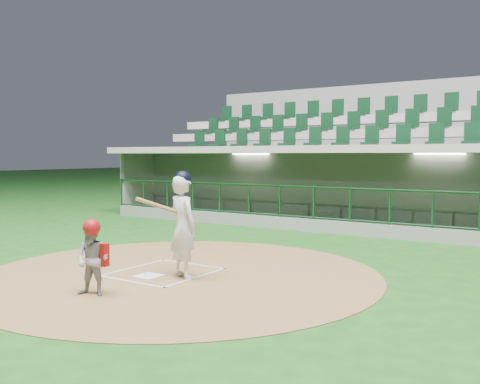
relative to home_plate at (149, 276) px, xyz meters
The scene contains 8 objects.
ground 0.70m from the home_plate, 90.00° to the left, with size 120.00×120.00×0.00m, color #164B15.
dirt_circle 0.58m from the home_plate, 59.04° to the left, with size 7.20×7.20×0.01m, color brown.
home_plate is the anchor object (origin of this frame).
batter_box_chalk 0.40m from the home_plate, 90.00° to the left, with size 1.55×1.80×0.01m.
dugout_structure 8.58m from the home_plate, 89.11° to the left, with size 16.40×3.70×3.00m.
seating_deck 11.69m from the home_plate, 90.00° to the left, with size 17.00×6.72×5.15m.
batter 1.11m from the home_plate, 27.64° to the left, with size 0.91×0.95×1.86m.
catcher 1.50m from the home_plate, 83.61° to the right, with size 0.63×0.55×1.17m.
Camera 1 is at (6.42, -7.54, 2.15)m, focal length 40.00 mm.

